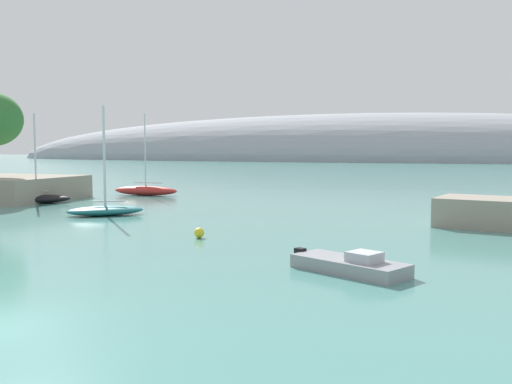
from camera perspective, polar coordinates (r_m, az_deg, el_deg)
name	(u,v)px	position (r m, az deg, el deg)	size (l,w,h in m)	color
distant_ridge	(356,160)	(223.08, 9.93, 3.10)	(307.91, 60.06, 35.74)	#999EA8
sailboat_red_near_shore	(146,190)	(62.59, -10.89, 0.18)	(7.31, 2.29, 8.71)	red
sailboat_teal_mid_mooring	(105,209)	(45.05, -14.73, -1.66)	(5.91, 5.42, 8.27)	#1E6B70
sailboat_black_outer_mooring	(36,198)	(56.53, -20.95, -0.57)	(6.14, 5.14, 8.27)	black
motorboat_grey_foreground	(350,265)	(24.20, 9.31, -7.15)	(5.33, 3.87, 0.96)	gray
mooring_buoy_yellow	(199,233)	(33.00, -5.66, -4.05)	(0.59, 0.59, 0.59)	yellow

